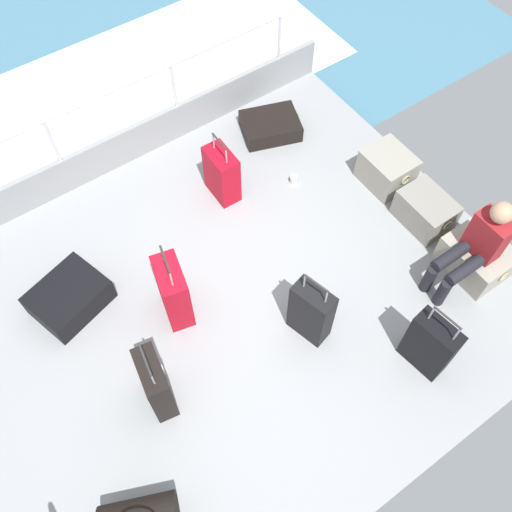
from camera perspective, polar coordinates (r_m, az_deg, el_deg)
The scene contains 16 objects.
ground_plane at distance 5.55m, azimuth -2.06°, elevation -4.61°, with size 4.40×5.20×0.06m, color #939699.
gunwale_port at distance 6.52m, azimuth -12.99°, elevation 10.64°, with size 0.06×5.20×0.45m, color #939699.
railing_port at distance 6.13m, azimuth -14.02°, elevation 14.11°, with size 0.04×4.20×1.02m.
sea_wake at distance 7.91m, azimuth -17.10°, elevation 13.94°, with size 12.00×12.00×0.01m.
cargo_crate_0 at distance 6.35m, azimuth 12.98°, elevation 8.51°, with size 0.55×0.45×0.39m.
cargo_crate_1 at distance 6.12m, azimuth 16.59°, elevation 4.40°, with size 0.60×0.41×0.36m.
cargo_crate_2 at distance 5.95m, azimuth 21.18°, elevation -0.11°, with size 0.65×0.50×0.36m.
passenger_seated at distance 5.56m, azimuth 21.15°, elevation 0.98°, with size 0.34×0.66×1.06m.
suitcase_0 at distance 5.10m, azimuth 5.52°, elevation -5.61°, with size 0.42×0.28×0.89m.
suitcase_1 at distance 5.21m, azimuth -8.27°, elevation -3.57°, with size 0.47×0.32×0.94m.
suitcase_2 at distance 5.18m, azimuth 17.01°, elevation -8.49°, with size 0.44×0.25×0.89m.
suitcase_3 at distance 6.01m, azimuth -3.43°, elevation 8.17°, with size 0.40×0.24×0.81m.
suitcase_4 at distance 5.66m, azimuth -18.18°, elevation -3.96°, with size 0.70×0.80×0.28m.
suitcase_5 at distance 4.90m, azimuth -10.00°, elevation -12.46°, with size 0.46×0.26×0.89m.
suitcase_6 at distance 6.75m, azimuth 1.46°, elevation 12.88°, with size 0.68×0.77×0.20m.
paper_cup at distance 6.29m, azimuth 3.79°, elevation 7.63°, with size 0.08×0.08×0.10m, color white.
Camera 1 is at (2.18, -1.28, 4.91)m, focal length 39.97 mm.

